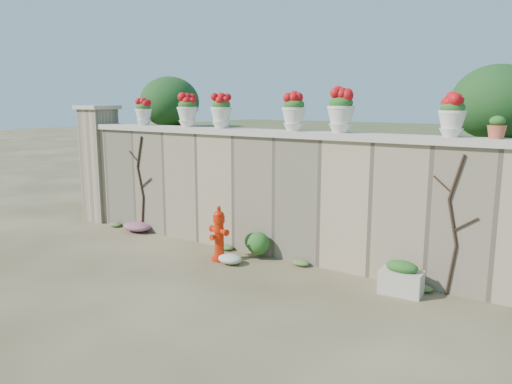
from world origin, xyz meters
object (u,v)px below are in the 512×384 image
Objects in this scene: planter_box at (401,279)px; terracotta_pot at (497,129)px; fire_hydrant at (219,233)px; urn_pot_0 at (143,112)px.

terracotta_pot is (0.93, 0.55, 2.01)m from planter_box.
fire_hydrant is 3.24× the size of terracotta_pot.
planter_box is 1.12× the size of urn_pot_0.
urn_pot_0 reaches higher than terracotta_pot.
fire_hydrant is 3.25m from urn_pot_0.
planter_box is (2.93, 0.26, -0.24)m from fire_hydrant.
terracotta_pot is at bearing 0.00° from urn_pot_0.
urn_pot_0 is (-5.44, 0.55, 2.14)m from planter_box.
planter_box is at bearing -149.54° from terracotta_pot.
fire_hydrant is 1.75× the size of urn_pot_0.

